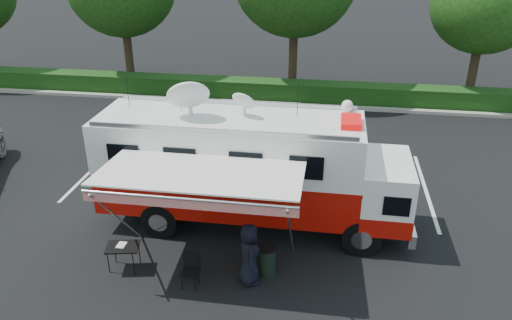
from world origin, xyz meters
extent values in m
plane|color=black|center=(0.00, 0.00, 0.00)|extent=(120.00, 120.00, 0.00)
cube|color=#9E998E|center=(4.00, 11.00, 0.07)|extent=(60.00, 0.35, 0.15)
cube|color=black|center=(4.00, 11.90, 0.50)|extent=(60.00, 1.20, 1.00)
cylinder|color=black|center=(-9.00, 13.00, 2.20)|extent=(0.44, 0.44, 4.40)
cylinder|color=black|center=(0.00, 13.00, 2.40)|extent=(0.44, 0.44, 4.80)
cylinder|color=black|center=(9.00, 13.00, 2.00)|extent=(0.44, 0.44, 4.00)
ellipsoid|color=#14380F|center=(9.00, 13.00, 4.96)|extent=(5.12, 5.12, 4.86)
cube|color=silver|center=(-6.50, 3.00, 0.00)|extent=(0.12, 5.50, 0.01)
cube|color=silver|center=(-0.50, 3.00, 0.00)|extent=(0.12, 5.50, 0.01)
cube|color=silver|center=(5.50, 3.00, 0.00)|extent=(0.12, 5.50, 0.01)
cube|color=black|center=(0.00, 0.00, 0.54)|extent=(8.45, 1.38, 0.29)
cylinder|color=black|center=(3.14, -1.08, 0.54)|extent=(1.08, 0.31, 1.08)
cylinder|color=black|center=(3.14, 1.08, 0.54)|extent=(1.08, 0.31, 1.08)
cylinder|color=black|center=(-2.55, -1.08, 0.54)|extent=(1.08, 0.31, 1.08)
cylinder|color=black|center=(-2.55, 1.08, 0.54)|extent=(1.08, 0.31, 1.08)
cube|color=silver|center=(4.47, 0.00, 0.59)|extent=(0.20, 2.46, 0.39)
cube|color=white|center=(3.73, 0.00, 1.52)|extent=(1.38, 2.46, 1.67)
cube|color=#B50E07|center=(3.73, 0.00, 0.93)|extent=(1.39, 2.48, 0.54)
cube|color=black|center=(4.37, 0.00, 1.82)|extent=(0.12, 2.16, 0.69)
cube|color=#B50E07|center=(-0.69, 0.00, 1.28)|extent=(7.47, 2.46, 1.18)
cube|color=#B50E07|center=(-0.69, 0.00, 1.87)|extent=(7.49, 2.48, 0.10)
cube|color=white|center=(-0.69, 0.00, 2.60)|extent=(7.47, 2.46, 1.38)
cube|color=white|center=(-0.69, 0.00, 3.33)|extent=(7.47, 2.46, 0.08)
cube|color=#CC0505|center=(2.65, 0.00, 3.47)|extent=(0.54, 0.93, 0.16)
sphere|color=white|center=(2.55, 0.98, 3.57)|extent=(0.33, 0.33, 0.33)
ellipsoid|color=white|center=(-1.77, -0.15, 4.03)|extent=(1.18, 1.18, 0.35)
ellipsoid|color=white|center=(-0.29, 0.20, 3.83)|extent=(0.69, 0.69, 0.20)
cylinder|color=black|center=(-3.73, 0.39, 3.83)|extent=(0.02, 0.02, 0.98)
cylinder|color=black|center=(-2.16, 0.39, 3.83)|extent=(0.02, 0.02, 0.98)
cylinder|color=black|center=(1.18, 0.39, 3.83)|extent=(0.02, 0.02, 0.98)
cube|color=silver|center=(-0.88, -2.41, 2.85)|extent=(4.91, 2.35, 0.20)
cube|color=red|center=(-0.88, -3.57, 2.67)|extent=(4.91, 0.04, 0.28)
cylinder|color=#B2B2B7|center=(-0.88, -3.59, 2.79)|extent=(4.91, 0.07, 0.07)
cylinder|color=#B2B2B7|center=(-3.09, -2.48, 1.40)|extent=(0.05, 2.54, 2.83)
cylinder|color=#B2B2B7|center=(1.32, -2.48, 1.40)|extent=(0.05, 2.54, 2.83)
imported|color=black|center=(0.33, -2.72, 0.00)|extent=(0.78, 0.95, 1.68)
cube|color=black|center=(-3.00, -2.70, 0.69)|extent=(0.94, 0.75, 0.04)
cylinder|color=black|center=(-3.34, -2.91, 0.34)|extent=(0.02, 0.02, 0.69)
cylinder|color=black|center=(-3.34, -2.48, 0.34)|extent=(0.02, 0.02, 0.69)
cylinder|color=black|center=(-2.65, -2.91, 0.34)|extent=(0.02, 0.02, 0.69)
cylinder|color=black|center=(-2.65, -2.48, 0.34)|extent=(0.02, 0.02, 0.69)
cube|color=silver|center=(-3.05, -2.65, 0.71)|extent=(0.22, 0.29, 0.01)
cube|color=black|center=(-1.09, -3.13, 0.42)|extent=(0.43, 0.43, 0.04)
cube|color=black|center=(-1.09, -2.92, 0.66)|extent=(0.42, 0.05, 0.47)
cylinder|color=black|center=(-1.26, -3.30, 0.21)|extent=(0.02, 0.02, 0.42)
cylinder|color=black|center=(-1.26, -2.96, 0.21)|extent=(0.02, 0.02, 0.42)
cylinder|color=black|center=(-0.92, -3.30, 0.21)|extent=(0.02, 0.02, 0.42)
cylinder|color=black|center=(-0.92, -2.96, 0.21)|extent=(0.02, 0.02, 0.42)
cylinder|color=black|center=(0.70, -2.28, 0.38)|extent=(0.49, 0.49, 0.75)
cylinder|color=black|center=(0.70, -2.28, 0.77)|extent=(0.53, 0.53, 0.04)
camera|label=1|loc=(2.06, -12.73, 8.21)|focal=35.00mm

